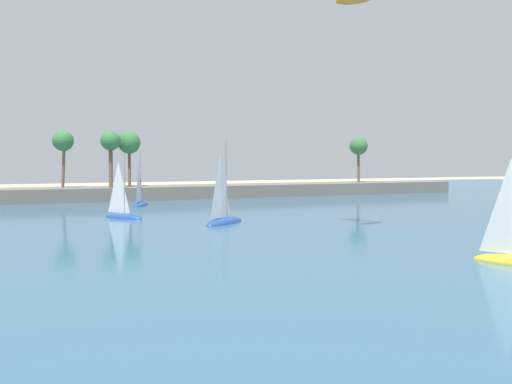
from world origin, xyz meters
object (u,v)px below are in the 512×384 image
sailboat_toward_headland (122,212)px  sailboat_far_left (140,200)px  kite_aloft_high_over_bay (354,0)px  sailboat_near_shore (224,215)px

sailboat_toward_headland → sailboat_far_left: sailboat_far_left is taller
sailboat_far_left → kite_aloft_high_over_bay: kite_aloft_high_over_bay is taller
sailboat_toward_headland → sailboat_far_left: size_ratio=0.99×
kite_aloft_high_over_bay → sailboat_near_shore: bearing=3.6°
sailboat_toward_headland → sailboat_near_shore: bearing=-45.6°
sailboat_near_shore → kite_aloft_high_over_bay: 19.93m
sailboat_near_shore → sailboat_far_left: size_ratio=1.15×
sailboat_near_shore → sailboat_far_left: (-3.45, 20.47, -0.09)m
sailboat_near_shore → sailboat_toward_headland: size_ratio=1.16×
kite_aloft_high_over_bay → sailboat_far_left: bearing=-19.7°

